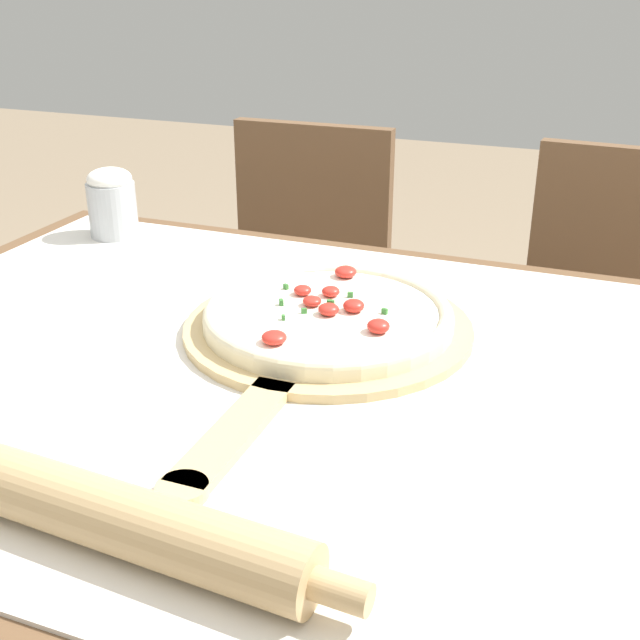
{
  "coord_description": "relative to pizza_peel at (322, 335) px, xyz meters",
  "views": [
    {
      "loc": [
        0.36,
        -0.78,
        1.22
      ],
      "look_at": [
        0.03,
        0.08,
        0.8
      ],
      "focal_mm": 45.0,
      "sensor_mm": 36.0,
      "label": 1
    }
  ],
  "objects": [
    {
      "name": "chair_left",
      "position": [
        -0.34,
        0.74,
        -0.27
      ],
      "size": [
        0.4,
        0.4,
        0.88
      ],
      "rotation": [
        0.0,
        0.0,
        0.01
      ],
      "color": "brown",
      "rests_on": "ground_plane"
    },
    {
      "name": "pizza",
      "position": [
        0.0,
        0.02,
        0.02
      ],
      "size": [
        0.33,
        0.33,
        0.04
      ],
      "color": "beige",
      "rests_on": "pizza_peel"
    },
    {
      "name": "chair_right",
      "position": [
        0.35,
        0.74,
        -0.27
      ],
      "size": [
        0.43,
        0.43,
        0.88
      ],
      "rotation": [
        0.0,
        0.0,
        -0.07
      ],
      "color": "brown",
      "rests_on": "ground_plane"
    },
    {
      "name": "pizza_peel",
      "position": [
        0.0,
        0.0,
        0.0
      ],
      "size": [
        0.38,
        0.59,
        0.01
      ],
      "color": "tan",
      "rests_on": "towel_cloth"
    },
    {
      "name": "rolling_pin",
      "position": [
        0.01,
        -0.44,
        0.02
      ],
      "size": [
        0.41,
        0.08,
        0.06
      ],
      "rotation": [
        0.0,
        0.0,
        -0.06
      ],
      "color": "tan",
      "rests_on": "towel_cloth"
    },
    {
      "name": "dining_table",
      "position": [
        -0.03,
        -0.09,
        -0.12
      ],
      "size": [
        1.26,
        0.96,
        0.77
      ],
      "color": "brown",
      "rests_on": "ground_plane"
    },
    {
      "name": "flour_cup",
      "position": [
        -0.5,
        0.26,
        0.06
      ],
      "size": [
        0.08,
        0.08,
        0.12
      ],
      "color": "#B2B7BC",
      "rests_on": "towel_cloth"
    },
    {
      "name": "towel_cloth",
      "position": [
        -0.03,
        -0.09,
        -0.01
      ],
      "size": [
        1.18,
        0.88,
        0.0
      ],
      "color": "silver",
      "rests_on": "dining_table"
    }
  ]
}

